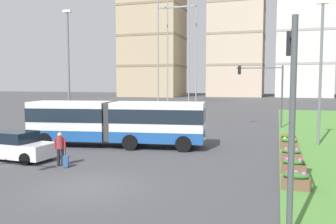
# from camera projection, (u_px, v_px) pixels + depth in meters

# --- Properties ---
(ground_plane) EXTENTS (260.00, 260.00, 0.00)m
(ground_plane) POSITION_uv_depth(u_px,v_px,m) (87.00, 187.00, 14.50)
(ground_plane) COLOR #424244
(articulated_bus) EXTENTS (12.06, 4.33, 3.00)m
(articulated_bus) POSITION_uv_depth(u_px,v_px,m) (117.00, 122.00, 23.66)
(articulated_bus) COLOR white
(articulated_bus) RESTS_ON ground
(car_white_van) EXTENTS (4.50, 2.22, 1.58)m
(car_white_van) POSITION_uv_depth(u_px,v_px,m) (15.00, 146.00, 19.67)
(car_white_van) COLOR silver
(car_white_van) RESTS_ON ground
(pedestrian_crossing) EXTENTS (0.54, 0.36, 1.74)m
(pedestrian_crossing) POSITION_uv_depth(u_px,v_px,m) (60.00, 147.00, 18.13)
(pedestrian_crossing) COLOR black
(pedestrian_crossing) RESTS_ON ground
(rolling_suitcase) EXTENTS (0.37, 0.43, 0.97)m
(rolling_suitcase) POSITION_uv_depth(u_px,v_px,m) (66.00, 161.00, 17.87)
(rolling_suitcase) COLOR #335693
(rolling_suitcase) RESTS_ON ground
(flower_planter_0) EXTENTS (1.10, 0.56, 0.74)m
(flower_planter_0) POSITION_uv_depth(u_px,v_px,m) (296.00, 180.00, 13.95)
(flower_planter_0) COLOR brown
(flower_planter_0) RESTS_ON grass_median
(flower_planter_1) EXTENTS (1.10, 0.56, 0.74)m
(flower_planter_1) POSITION_uv_depth(u_px,v_px,m) (293.00, 166.00, 16.37)
(flower_planter_1) COLOR brown
(flower_planter_1) RESTS_ON grass_median
(flower_planter_2) EXTENTS (1.10, 0.56, 0.74)m
(flower_planter_2) POSITION_uv_depth(u_px,v_px,m) (291.00, 155.00, 18.92)
(flower_planter_2) COLOR brown
(flower_planter_2) RESTS_ON grass_median
(flower_planter_3) EXTENTS (1.10, 0.56, 0.74)m
(flower_planter_3) POSITION_uv_depth(u_px,v_px,m) (289.00, 143.00, 22.46)
(flower_planter_3) COLOR brown
(flower_planter_3) RESTS_ON grass_median
(flower_planter_4) EXTENTS (1.10, 0.56, 0.74)m
(flower_planter_4) POSITION_uv_depth(u_px,v_px,m) (288.00, 139.00, 24.23)
(flower_planter_4) COLOR brown
(flower_planter_4) RESTS_ON grass_median
(traffic_light_far_right) EXTENTS (4.33, 0.28, 5.87)m
(traffic_light_far_right) POSITION_uv_depth(u_px,v_px,m) (266.00, 85.00, 33.22)
(traffic_light_far_right) COLOR #474C51
(traffic_light_far_right) RESTS_ON ground
(traffic_light_near_right) EXTENTS (0.28, 3.41, 5.98)m
(traffic_light_near_right) POSITION_uv_depth(u_px,v_px,m) (292.00, 89.00, 10.03)
(traffic_light_near_right) COLOR #474C51
(traffic_light_near_right) RESTS_ON ground
(streetlight_left) EXTENTS (0.70, 0.28, 9.96)m
(streetlight_left) POSITION_uv_depth(u_px,v_px,m) (69.00, 68.00, 27.97)
(streetlight_left) COLOR slate
(streetlight_left) RESTS_ON ground
(streetlight_median) EXTENTS (0.70, 0.28, 9.61)m
(streetlight_median) POSITION_uv_depth(u_px,v_px,m) (321.00, 68.00, 23.35)
(streetlight_median) COLOR slate
(streetlight_median) RESTS_ON ground
(apartment_tower_west) EXTENTS (17.97, 15.47, 44.81)m
(apartment_tower_west) POSITION_uv_depth(u_px,v_px,m) (153.00, 24.00, 108.79)
(apartment_tower_west) COLOR tan
(apartment_tower_west) RESTS_ON ground
(apartment_tower_westcentre) EXTENTS (16.51, 18.42, 46.30)m
(apartment_tower_westcentre) POSITION_uv_depth(u_px,v_px,m) (238.00, 22.00, 110.68)
(apartment_tower_westcentre) COLOR #C6B299
(apartment_tower_westcentre) RESTS_ON ground
(apartment_tower_centre) EXTENTS (15.98, 15.93, 37.54)m
(apartment_tower_centre) POSITION_uv_depth(u_px,v_px,m) (304.00, 34.00, 105.80)
(apartment_tower_centre) COLOR silver
(apartment_tower_centre) RESTS_ON ground
(transmission_pylon) EXTENTS (9.00, 6.24, 28.65)m
(transmission_pylon) POSITION_uv_depth(u_px,v_px,m) (178.00, 23.00, 67.96)
(transmission_pylon) COLOR gray
(transmission_pylon) RESTS_ON ground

